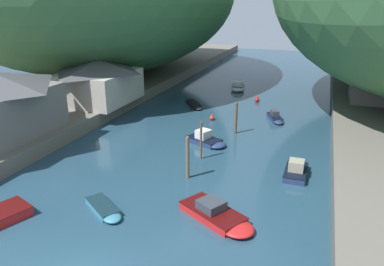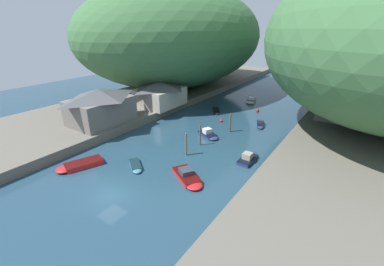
{
  "view_description": "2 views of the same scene",
  "coord_description": "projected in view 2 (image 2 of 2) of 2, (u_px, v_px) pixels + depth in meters",
  "views": [
    {
      "loc": [
        10.53,
        -12.49,
        13.33
      ],
      "look_at": [
        0.21,
        16.93,
        2.14
      ],
      "focal_mm": 35.0,
      "sensor_mm": 36.0,
      "label": 1
    },
    {
      "loc": [
        20.65,
        -14.07,
        17.35
      ],
      "look_at": [
        0.29,
        15.62,
        2.14
      ],
      "focal_mm": 24.0,
      "sensor_mm": 36.0,
      "label": 2
    }
  ],
  "objects": [
    {
      "name": "water_surface",
      "position": [
        232.0,
        119.0,
        50.99
      ],
      "size": [
        130.0,
        130.0,
        0.0
      ],
      "primitive_type": "plane",
      "color": "#234256",
      "rests_on": "ground"
    },
    {
      "name": "left_bank",
      "position": [
        146.0,
        98.0,
        62.75
      ],
      "size": [
        22.0,
        120.0,
        1.45
      ],
      "color": "#666056",
      "rests_on": "ground"
    },
    {
      "name": "boathouse_shed",
      "position": [
        160.0,
        93.0,
        54.02
      ],
      "size": [
        8.24,
        9.92,
        5.15
      ],
      "color": "#B2A899",
      "rests_on": "left_bank"
    },
    {
      "name": "right_bank",
      "position": [
        371.0,
        144.0,
        38.66
      ],
      "size": [
        22.0,
        120.0,
        1.45
      ],
      "color": "#666056",
      "rests_on": "ground"
    },
    {
      "name": "waterfront_building",
      "position": [
        100.0,
        105.0,
        44.25
      ],
      "size": [
        7.91,
        10.84,
        5.94
      ],
      "color": "slate",
      "rests_on": "left_bank"
    },
    {
      "name": "channel_buoy_far",
      "position": [
        258.0,
        110.0,
        55.18
      ],
      "size": [
        0.63,
        0.63,
        0.95
      ],
      "color": "red",
      "rests_on": "water_surface"
    },
    {
      "name": "mooring_post_second",
      "position": [
        186.0,
        144.0,
        36.33
      ],
      "size": [
        0.29,
        0.29,
        3.5
      ],
      "color": "brown",
      "rests_on": "water_surface"
    },
    {
      "name": "mooring_post_farthest",
      "position": [
        230.0,
        123.0,
        44.46
      ],
      "size": [
        0.3,
        0.3,
        3.38
      ],
      "color": "brown",
      "rests_on": "water_surface"
    },
    {
      "name": "boat_moored_right",
      "position": [
        136.0,
        166.0,
        33.64
      ],
      "size": [
        3.81,
        3.2,
        0.43
      ],
      "rotation": [
        0.0,
        0.0,
        4.1
      ],
      "color": "teal",
      "rests_on": "water_surface"
    },
    {
      "name": "mooring_post_middle",
      "position": [
        200.0,
        135.0,
        39.44
      ],
      "size": [
        0.21,
        0.21,
        3.45
      ],
      "color": "brown",
      "rests_on": "water_surface"
    },
    {
      "name": "boat_far_upstream",
      "position": [
        209.0,
        135.0,
        42.93
      ],
      "size": [
        4.54,
        3.37,
        1.33
      ],
      "rotation": [
        0.0,
        0.0,
        4.29
      ],
      "color": "navy",
      "rests_on": "water_surface"
    },
    {
      "name": "boat_red_skiff",
      "position": [
        249.0,
        158.0,
        35.41
      ],
      "size": [
        1.75,
        4.36,
        1.36
      ],
      "rotation": [
        0.0,
        0.0,
        6.27
      ],
      "color": "navy",
      "rests_on": "water_surface"
    },
    {
      "name": "hillside_left",
      "position": [
        176.0,
        37.0,
        68.63
      ],
      "size": [
        41.02,
        57.43,
        26.02
      ],
      "color": "#3D6B3D",
      "rests_on": "left_bank"
    },
    {
      "name": "boat_mid_channel",
      "position": [
        216.0,
        111.0,
        55.26
      ],
      "size": [
        3.71,
        4.64,
        0.42
      ],
      "rotation": [
        0.0,
        0.0,
        3.75
      ],
      "color": "black",
      "rests_on": "water_surface"
    },
    {
      "name": "boat_near_quay",
      "position": [
        78.0,
        165.0,
        33.72
      ],
      "size": [
        4.08,
        6.17,
        0.63
      ],
      "rotation": [
        0.0,
        0.0,
        2.78
      ],
      "color": "red",
      "rests_on": "water_surface"
    },
    {
      "name": "boat_white_cruiser",
      "position": [
        188.0,
        177.0,
        31.0
      ],
      "size": [
        5.78,
        4.56,
        1.11
      ],
      "rotation": [
        0.0,
        0.0,
        4.18
      ],
      "color": "red",
      "rests_on": "water_surface"
    },
    {
      "name": "channel_buoy_near",
      "position": [
        221.0,
        120.0,
        49.51
      ],
      "size": [
        0.55,
        0.55,
        0.82
      ],
      "color": "red",
      "rests_on": "water_surface"
    },
    {
      "name": "right_bank_cottage",
      "position": [
        337.0,
        104.0,
        46.07
      ],
      "size": [
        6.5,
        6.68,
        5.34
      ],
      "color": "slate",
      "rests_on": "right_bank"
    },
    {
      "name": "person_on_quay",
      "position": [
        124.0,
        114.0,
        46.42
      ],
      "size": [
        0.34,
        0.43,
        1.69
      ],
      "rotation": [
        0.0,
        0.0,
        1.95
      ],
      "color": "#282D3D",
      "rests_on": "left_bank"
    },
    {
      "name": "boat_far_right_bank",
      "position": [
        260.0,
        124.0,
        47.62
      ],
      "size": [
        2.58,
        4.1,
        1.07
      ],
      "rotation": [
        0.0,
        0.0,
        3.53
      ],
      "color": "navy",
      "rests_on": "water_surface"
    },
    {
      "name": "boat_open_rowboat",
      "position": [
        251.0,
        101.0,
        62.01
      ],
      "size": [
        2.5,
        3.87,
        1.23
      ],
      "rotation": [
        0.0,
        0.0,
        3.32
      ],
      "color": "silver",
      "rests_on": "water_surface"
    }
  ]
}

